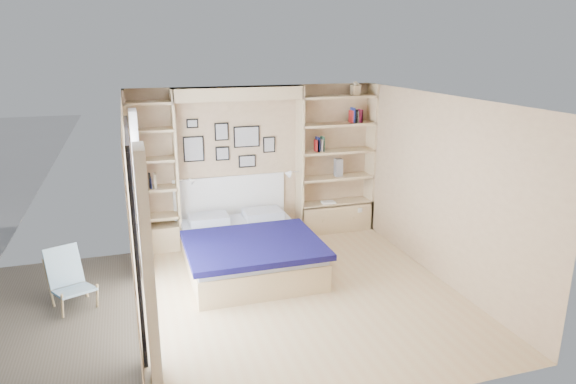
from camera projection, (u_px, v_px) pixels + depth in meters
name	position (u px, v px, depth m)	size (l,w,h in m)	color
ground	(299.00, 294.00, 6.67)	(4.50, 4.50, 0.00)	tan
room_shell	(243.00, 187.00, 7.66)	(4.50, 4.50, 4.50)	tan
bed	(248.00, 249.00, 7.38)	(1.82, 2.37, 1.07)	tan
photo_gallery	(228.00, 144.00, 8.14)	(1.48, 0.02, 0.82)	black
reading_lamps	(241.00, 177.00, 8.12)	(1.92, 0.12, 0.15)	silver
shelf_decor	(323.00, 135.00, 8.42)	(3.49, 0.23, 2.03)	#A51E1E
deck_chair	(69.00, 279.00, 6.30)	(0.67, 0.83, 0.72)	tan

